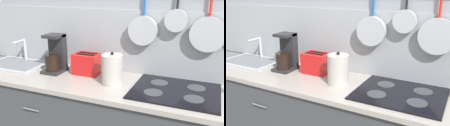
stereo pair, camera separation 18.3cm
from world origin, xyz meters
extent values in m
cube|color=#999EA8|center=(0.00, 0.33, 1.30)|extent=(7.20, 0.06, 2.60)
cube|color=#9EA3A8|center=(0.00, 0.32, 1.19)|extent=(7.20, 0.07, 0.52)
cylinder|color=#1959B2|center=(-0.03, 0.27, 1.50)|extent=(0.02, 0.02, 0.17)
cylinder|color=#B7BABF|center=(-0.03, 0.25, 1.30)|extent=(0.23, 0.05, 0.23)
cylinder|color=black|center=(0.21, 0.27, 1.53)|extent=(0.02, 0.02, 0.11)
cylinder|color=#B7BABF|center=(0.21, 0.25, 1.39)|extent=(0.17, 0.04, 0.17)
cylinder|color=red|center=(0.44, 0.27, 1.51)|extent=(0.02, 0.02, 0.16)
cylinder|color=#B7BABF|center=(0.44, 0.25, 1.30)|extent=(0.25, 0.04, 0.25)
cylinder|color=slate|center=(-0.74, -0.28, 0.73)|extent=(0.14, 0.01, 0.01)
cube|color=#A59E93|center=(0.00, 0.00, 0.91)|extent=(3.02, 0.57, 0.03)
cube|color=#B7BABF|center=(-1.19, 0.08, 0.94)|extent=(0.55, 0.37, 0.01)
cube|color=slate|center=(-1.19, 0.08, 0.95)|extent=(0.47, 0.30, 0.00)
cylinder|color=#B7BABF|center=(-1.19, 0.22, 1.04)|extent=(0.03, 0.03, 0.22)
cylinder|color=#B7BABF|center=(-1.19, 0.14, 1.14)|extent=(0.02, 0.15, 0.02)
cube|color=#262628|center=(-0.75, 0.06, 0.94)|extent=(0.16, 0.19, 0.02)
cube|color=#262628|center=(-0.75, 0.12, 1.09)|extent=(0.15, 0.07, 0.32)
cylinder|color=black|center=(-0.75, 0.03, 1.02)|extent=(0.12, 0.12, 0.13)
cube|color=#262628|center=(-0.75, 0.08, 1.24)|extent=(0.15, 0.14, 0.02)
cube|color=red|center=(-0.47, 0.13, 1.01)|extent=(0.22, 0.16, 0.17)
cube|color=black|center=(-0.47, 0.10, 1.10)|extent=(0.16, 0.03, 0.00)
cube|color=black|center=(-0.47, 0.16, 1.10)|extent=(0.16, 0.03, 0.00)
cube|color=black|center=(-0.58, 0.13, 1.05)|extent=(0.02, 0.02, 0.02)
cylinder|color=beige|center=(-0.19, 0.00, 1.04)|extent=(0.16, 0.16, 0.22)
sphere|color=black|center=(-0.19, 0.00, 1.17)|extent=(0.02, 0.02, 0.02)
cube|color=black|center=(0.27, 0.03, 0.93)|extent=(0.59, 0.49, 0.01)
cylinder|color=#38383D|center=(0.14, -0.07, 0.94)|extent=(0.13, 0.13, 0.00)
cylinder|color=#38383D|center=(0.41, -0.07, 0.94)|extent=(0.13, 0.13, 0.00)
cylinder|color=#38383D|center=(0.14, 0.12, 0.94)|extent=(0.13, 0.13, 0.00)
cylinder|color=#38383D|center=(0.41, 0.12, 0.94)|extent=(0.13, 0.13, 0.00)
camera|label=1|loc=(0.48, -1.62, 1.64)|focal=40.00mm
camera|label=2|loc=(0.65, -1.54, 1.64)|focal=40.00mm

